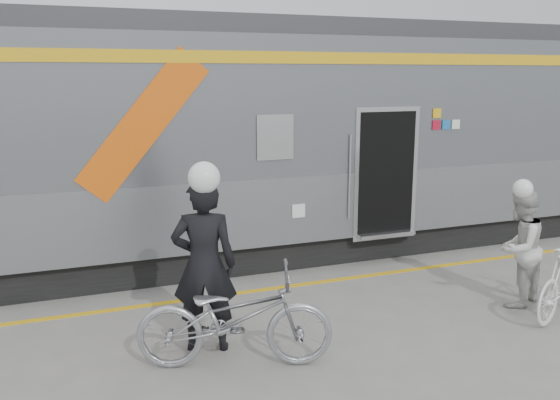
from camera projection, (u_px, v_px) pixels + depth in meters
name	position (u px, v px, depth m)	size (l,w,h in m)	color
ground	(337.00, 348.00, 7.07)	(90.00, 90.00, 0.00)	slate
train	(235.00, 140.00, 10.49)	(24.00, 3.17, 4.10)	black
safety_strip	(274.00, 288.00, 9.03)	(24.00, 0.12, 0.01)	gold
man	(204.00, 265.00, 6.87)	(0.75, 0.49, 2.07)	black
bicycle_left	(235.00, 318.00, 6.53)	(0.76, 2.17, 1.14)	#989A9F
woman	(519.00, 248.00, 8.26)	(0.81, 0.63, 1.66)	beige
helmet_man	(201.00, 162.00, 6.62)	(0.36, 0.36, 0.36)	white
helmet_woman	(525.00, 180.00, 8.06)	(0.27, 0.27, 0.27)	white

